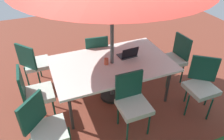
# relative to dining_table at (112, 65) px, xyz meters

# --- Properties ---
(ground_plane) EXTENTS (10.00, 10.00, 0.02)m
(ground_plane) POSITION_rel_dining_table_xyz_m (0.00, 0.00, -0.74)
(ground_plane) COLOR brown
(dining_table) EXTENTS (2.06, 1.28, 0.77)m
(dining_table) POSITION_rel_dining_table_xyz_m (0.00, 0.00, 0.00)
(dining_table) COLOR silver
(dining_table) RESTS_ON ground_plane
(chair_northeast) EXTENTS (0.59, 0.59, 0.98)m
(chair_northeast) POSITION_rel_dining_table_xyz_m (1.28, 0.81, -0.17)
(chair_northeast) COLOR silver
(chair_northeast) RESTS_ON ground_plane
(chair_southeast) EXTENTS (0.58, 0.58, 0.98)m
(chair_southeast) POSITION_rel_dining_table_xyz_m (1.26, -0.88, -0.17)
(chair_southeast) COLOR silver
(chair_southeast) RESTS_ON ground_plane
(chair_northwest) EXTENTS (0.58, 0.58, 0.98)m
(chair_northwest) POSITION_rel_dining_table_xyz_m (-1.28, 0.84, -0.17)
(chair_northwest) COLOR silver
(chair_northwest) RESTS_ON ground_plane
(chair_south) EXTENTS (0.48, 0.49, 0.98)m
(chair_south) POSITION_rel_dining_table_xyz_m (0.05, -0.77, -0.17)
(chair_south) COLOR silver
(chair_south) RESTS_ON ground_plane
(chair_east) EXTENTS (0.46, 0.46, 0.98)m
(chair_east) POSITION_rel_dining_table_xyz_m (1.34, 0.02, -0.17)
(chair_east) COLOR silver
(chair_east) RESTS_ON ground_plane
(chair_north) EXTENTS (0.46, 0.46, 0.98)m
(chair_north) POSITION_rel_dining_table_xyz_m (-0.01, 0.80, -0.17)
(chair_north) COLOR silver
(chair_north) RESTS_ON ground_plane
(chair_west) EXTENTS (0.47, 0.46, 0.98)m
(chair_west) POSITION_rel_dining_table_xyz_m (-1.36, -0.05, -0.17)
(chair_west) COLOR silver
(chair_west) RESTS_ON ground_plane
(laptop) EXTENTS (0.33, 0.27, 0.21)m
(laptop) POSITION_rel_dining_table_xyz_m (-0.34, -0.08, 0.09)
(laptop) COLOR #2D2D33
(laptop) RESTS_ON dining_table
(cup) EXTENTS (0.07, 0.07, 0.11)m
(cup) POSITION_rel_dining_table_xyz_m (0.11, 0.01, 0.10)
(cup) COLOR #CC4C33
(cup) RESTS_ON dining_table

